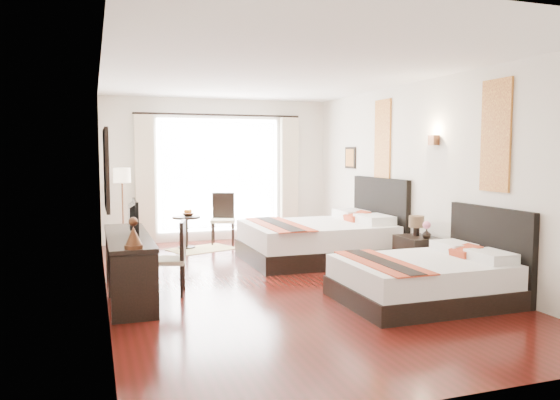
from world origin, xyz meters
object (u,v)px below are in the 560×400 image
object	(u,v)px
floor_lamp	(122,181)
table_lamp	(416,223)
fruit_bowl	(188,215)
console_desk	(129,266)
window_chair	(223,228)
nightstand	(417,256)
vase	(426,238)
bed_far	(322,239)
side_table	(187,232)
television	(129,217)
bed_near	(429,277)
desk_chair	(170,272)

from	to	relation	value
floor_lamp	table_lamp	bearing A→B (deg)	-40.64
table_lamp	fruit_bowl	bearing A→B (deg)	130.38
console_desk	window_chair	world-z (taller)	window_chair
console_desk	nightstand	bearing A→B (deg)	-2.42
vase	console_desk	xyz separation A→B (m)	(-3.96, 0.37, -0.19)
bed_far	side_table	distance (m)	2.62
television	side_table	size ratio (longest dim) A/B	1.24
nightstand	vase	xyz separation A→B (m)	(0.01, -0.20, 0.29)
nightstand	floor_lamp	distance (m)	5.23
floor_lamp	side_table	xyz separation A→B (m)	(1.10, -0.12, -0.95)
bed_near	table_lamp	xyz separation A→B (m)	(0.66, 1.29, 0.45)
bed_near	vase	world-z (taller)	bed_near
television	desk_chair	world-z (taller)	television
bed_near	window_chair	size ratio (longest dim) A/B	2.00
nightstand	fruit_bowl	size ratio (longest dim) A/B	2.72
nightstand	console_desk	bearing A→B (deg)	177.58
nightstand	floor_lamp	xyz separation A→B (m)	(-3.85, 3.41, 0.96)
floor_lamp	fruit_bowl	size ratio (longest dim) A/B	6.89
nightstand	table_lamp	xyz separation A→B (m)	(0.03, 0.08, 0.46)
floor_lamp	fruit_bowl	world-z (taller)	floor_lamp
bed_far	window_chair	bearing A→B (deg)	119.88
nightstand	floor_lamp	size ratio (longest dim) A/B	0.39
table_lamp	television	world-z (taller)	television
television	fruit_bowl	xyz separation A→B (m)	(1.23, 3.10, -0.35)
bed_far	fruit_bowl	size ratio (longest dim) A/B	10.93
bed_near	side_table	xyz separation A→B (m)	(-2.11, 4.49, 0.01)
bed_far	fruit_bowl	bearing A→B (deg)	136.36
console_desk	side_table	distance (m)	3.35
bed_near	table_lamp	bearing A→B (deg)	62.86
vase	bed_near	bearing A→B (deg)	-122.47
bed_near	console_desk	world-z (taller)	bed_near
desk_chair	fruit_bowl	size ratio (longest dim) A/B	4.25
television	floor_lamp	xyz separation A→B (m)	(0.09, 3.21, 0.28)
vase	desk_chair	distance (m)	3.51
nightstand	side_table	bearing A→B (deg)	129.84
bed_near	vase	distance (m)	1.23
bed_far	floor_lamp	size ratio (longest dim) A/B	1.59
television	console_desk	bearing A→B (deg)	148.54
bed_far	vase	bearing A→B (deg)	-63.91
window_chair	vase	bearing A→B (deg)	44.56
fruit_bowl	nightstand	bearing A→B (deg)	-50.66
bed_far	television	world-z (taller)	bed_far
table_lamp	bed_near	bearing A→B (deg)	-117.14
table_lamp	floor_lamp	bearing A→B (deg)	139.36
console_desk	fruit_bowl	world-z (taller)	console_desk
console_desk	side_table	bearing A→B (deg)	68.81
table_lamp	floor_lamp	distance (m)	5.14
desk_chair	console_desk	bearing A→B (deg)	5.48
console_desk	fruit_bowl	bearing A→B (deg)	68.33
television	floor_lamp	distance (m)	3.23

